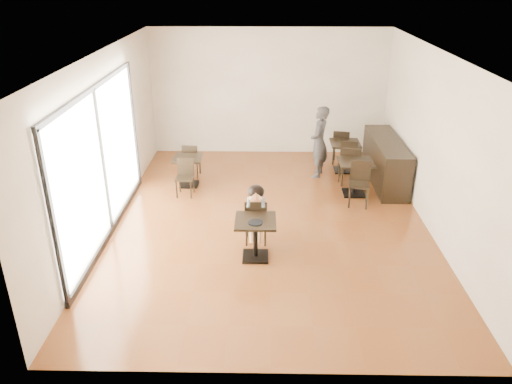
{
  "coord_description": "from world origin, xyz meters",
  "views": [
    {
      "loc": [
        -0.1,
        -8.63,
        4.54
      ],
      "look_at": [
        -0.24,
        -0.84,
        1.0
      ],
      "focal_mm": 35.0,
      "sensor_mm": 36.0,
      "label": 1
    }
  ],
  "objects_px": {
    "adult_patron": "(319,142)",
    "chair_back_a": "(341,146)",
    "child_chair": "(256,220)",
    "chair_mid_b": "(359,185)",
    "cafe_table_mid": "(355,178)",
    "child_table": "(255,239)",
    "child": "(256,214)",
    "chair_mid_a": "(351,165)",
    "chair_left_b": "(185,178)",
    "chair_left_a": "(192,160)",
    "cafe_table_left": "(189,171)",
    "chair_back_b": "(348,162)",
    "cafe_table_back": "(344,157)"
  },
  "relations": [
    {
      "from": "adult_patron",
      "to": "chair_back_a",
      "type": "relative_size",
      "value": 1.9
    },
    {
      "from": "adult_patron",
      "to": "chair_back_a",
      "type": "distance_m",
      "value": 1.14
    },
    {
      "from": "cafe_table_left",
      "to": "chair_back_b",
      "type": "bearing_deg",
      "value": 5.97
    },
    {
      "from": "cafe_table_mid",
      "to": "cafe_table_left",
      "type": "bearing_deg",
      "value": 173.54
    },
    {
      "from": "cafe_table_mid",
      "to": "chair_back_a",
      "type": "bearing_deg",
      "value": 91.06
    },
    {
      "from": "child",
      "to": "chair_left_a",
      "type": "distance_m",
      "value": 3.44
    },
    {
      "from": "adult_patron",
      "to": "cafe_table_back",
      "type": "distance_m",
      "value": 0.86
    },
    {
      "from": "child",
      "to": "cafe_table_mid",
      "type": "bearing_deg",
      "value": 45.11
    },
    {
      "from": "cafe_table_mid",
      "to": "chair_back_a",
      "type": "relative_size",
      "value": 0.87
    },
    {
      "from": "child",
      "to": "child_chair",
      "type": "bearing_deg",
      "value": 0.0
    },
    {
      "from": "cafe_table_back",
      "to": "chair_mid_b",
      "type": "relative_size",
      "value": 0.79
    },
    {
      "from": "chair_back_b",
      "to": "child",
      "type": "bearing_deg",
      "value": -112.64
    },
    {
      "from": "child",
      "to": "chair_mid_a",
      "type": "xyz_separation_m",
      "value": [
        2.09,
        2.65,
        -0.09
      ]
    },
    {
      "from": "cafe_table_left",
      "to": "chair_left_b",
      "type": "relative_size",
      "value": 0.83
    },
    {
      "from": "child_table",
      "to": "chair_mid_b",
      "type": "height_order",
      "value": "chair_mid_b"
    },
    {
      "from": "child_table",
      "to": "chair_mid_a",
      "type": "xyz_separation_m",
      "value": [
        2.09,
        3.2,
        0.1
      ]
    },
    {
      "from": "cafe_table_left",
      "to": "chair_left_b",
      "type": "bearing_deg",
      "value": -90.0
    },
    {
      "from": "child_table",
      "to": "chair_mid_b",
      "type": "bearing_deg",
      "value": 45.11
    },
    {
      "from": "adult_patron",
      "to": "cafe_table_left",
      "type": "xyz_separation_m",
      "value": [
        -2.97,
        -0.63,
        -0.5
      ]
    },
    {
      "from": "chair_left_a",
      "to": "cafe_table_left",
      "type": "bearing_deg",
      "value": 93.89
    },
    {
      "from": "adult_patron",
      "to": "chair_mid_b",
      "type": "distance_m",
      "value": 1.77
    },
    {
      "from": "adult_patron",
      "to": "chair_back_a",
      "type": "xyz_separation_m",
      "value": [
        0.65,
        0.85,
        -0.4
      ]
    },
    {
      "from": "cafe_table_mid",
      "to": "chair_mid_b",
      "type": "xyz_separation_m",
      "value": [
        0.0,
        -0.55,
        0.08
      ]
    },
    {
      "from": "child_chair",
      "to": "chair_mid_b",
      "type": "bearing_deg",
      "value": -143.49
    },
    {
      "from": "child",
      "to": "cafe_table_left",
      "type": "bearing_deg",
      "value": 121.93
    },
    {
      "from": "cafe_table_back",
      "to": "chair_back_b",
      "type": "distance_m",
      "value": 0.55
    },
    {
      "from": "child_chair",
      "to": "child",
      "type": "height_order",
      "value": "child"
    },
    {
      "from": "child",
      "to": "chair_mid_a",
      "type": "relative_size",
      "value": 1.19
    },
    {
      "from": "cafe_table_mid",
      "to": "chair_left_a",
      "type": "relative_size",
      "value": 0.94
    },
    {
      "from": "child",
      "to": "cafe_table_mid",
      "type": "xyz_separation_m",
      "value": [
        2.09,
        2.1,
        -0.16
      ]
    },
    {
      "from": "chair_back_b",
      "to": "chair_left_a",
      "type": "bearing_deg",
      "value": -169.95
    },
    {
      "from": "chair_left_b",
      "to": "child_chair",
      "type": "bearing_deg",
      "value": -47.51
    },
    {
      "from": "chair_mid_a",
      "to": "chair_left_b",
      "type": "distance_m",
      "value": 3.72
    },
    {
      "from": "child_chair",
      "to": "cafe_table_back",
      "type": "distance_m",
      "value": 4.0
    },
    {
      "from": "adult_patron",
      "to": "chair_left_b",
      "type": "distance_m",
      "value": 3.22
    },
    {
      "from": "child",
      "to": "chair_back_b",
      "type": "distance_m",
      "value": 3.54
    },
    {
      "from": "child",
      "to": "chair_mid_b",
      "type": "xyz_separation_m",
      "value": [
        2.09,
        1.55,
        -0.09
      ]
    },
    {
      "from": "cafe_table_left",
      "to": "chair_left_b",
      "type": "height_order",
      "value": "chair_left_b"
    },
    {
      "from": "child_table",
      "to": "chair_left_b",
      "type": "bearing_deg",
      "value": 121.93
    },
    {
      "from": "child_chair",
      "to": "child_table",
      "type": "bearing_deg",
      "value": 90.0
    },
    {
      "from": "child_chair",
      "to": "chair_left_a",
      "type": "distance_m",
      "value": 3.44
    },
    {
      "from": "cafe_table_left",
      "to": "chair_left_a",
      "type": "height_order",
      "value": "chair_left_a"
    },
    {
      "from": "chair_back_a",
      "to": "cafe_table_back",
      "type": "bearing_deg",
      "value": 102.76
    },
    {
      "from": "chair_mid_a",
      "to": "child_table",
      "type": "bearing_deg",
      "value": 67.42
    },
    {
      "from": "child_chair",
      "to": "chair_mid_b",
      "type": "relative_size",
      "value": 0.94
    },
    {
      "from": "cafe_table_left",
      "to": "chair_back_b",
      "type": "xyz_separation_m",
      "value": [
        3.62,
        0.38,
        0.1
      ]
    },
    {
      "from": "child_table",
      "to": "chair_mid_a",
      "type": "height_order",
      "value": "chair_mid_a"
    },
    {
      "from": "cafe_table_left",
      "to": "chair_mid_a",
      "type": "relative_size",
      "value": 0.73
    },
    {
      "from": "cafe_table_mid",
      "to": "chair_mid_b",
      "type": "bearing_deg",
      "value": -90.0
    },
    {
      "from": "cafe_table_back",
      "to": "chair_mid_a",
      "type": "bearing_deg",
      "value": -87.46
    }
  ]
}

